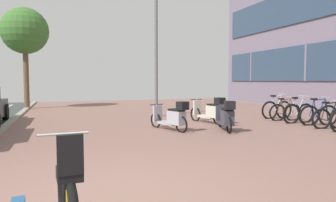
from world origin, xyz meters
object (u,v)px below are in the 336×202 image
(bicycle_rack_05, at_px, (298,113))
(scooter_far, at_px, (172,117))
(bicycle_rack_03, at_px, (330,118))
(lamp_post, at_px, (156,42))
(scooter_mid, at_px, (210,111))
(bicycle_rack_04, at_px, (319,115))
(scooter_near, at_px, (226,117))
(street_tree, at_px, (25,32))
(bicycle_rack_07, at_px, (277,110))
(bicycle_rack_06, at_px, (285,112))

(bicycle_rack_05, height_order, scooter_far, bicycle_rack_05)
(bicycle_rack_03, xyz_separation_m, bicycle_rack_05, (0.01, 1.38, 0.03))
(bicycle_rack_03, height_order, lamp_post, lamp_post)
(scooter_mid, distance_m, lamp_post, 4.04)
(bicycle_rack_04, bearing_deg, scooter_near, -179.95)
(scooter_near, bearing_deg, street_tree, 122.43)
(bicycle_rack_07, height_order, street_tree, street_tree)
(bicycle_rack_05, relative_size, scooter_far, 0.81)
(lamp_post, xyz_separation_m, street_tree, (-5.61, 5.80, 0.99))
(bicycle_rack_06, xyz_separation_m, lamp_post, (-4.24, 2.99, 2.85))
(bicycle_rack_05, relative_size, bicycle_rack_07, 0.97)
(bicycle_rack_07, bearing_deg, bicycle_rack_03, -93.61)
(bicycle_rack_05, relative_size, scooter_near, 0.82)
(bicycle_rack_04, xyz_separation_m, scooter_mid, (-3.30, 1.65, 0.09))
(bicycle_rack_03, height_order, bicycle_rack_06, bicycle_rack_06)
(bicycle_rack_07, bearing_deg, scooter_far, -163.71)
(bicycle_rack_04, distance_m, bicycle_rack_07, 2.08)
(bicycle_rack_03, bearing_deg, lamp_post, 129.94)
(street_tree, bearing_deg, lamp_post, -45.98)
(bicycle_rack_06, height_order, scooter_near, scooter_near)
(scooter_far, distance_m, lamp_post, 4.72)
(scooter_mid, bearing_deg, scooter_near, -101.06)
(bicycle_rack_03, bearing_deg, bicycle_rack_06, 89.88)
(bicycle_rack_04, relative_size, scooter_far, 0.82)
(scooter_mid, height_order, lamp_post, lamp_post)
(bicycle_rack_03, relative_size, street_tree, 0.23)
(street_tree, bearing_deg, bicycle_rack_05, -43.89)
(bicycle_rack_04, relative_size, lamp_post, 0.25)
(lamp_post, relative_size, street_tree, 1.05)
(bicycle_rack_05, height_order, bicycle_rack_07, bicycle_rack_07)
(bicycle_rack_05, bearing_deg, bicycle_rack_03, -90.32)
(bicycle_rack_03, distance_m, bicycle_rack_04, 0.73)
(bicycle_rack_05, relative_size, scooter_mid, 0.77)
(bicycle_rack_07, bearing_deg, scooter_near, -149.68)
(bicycle_rack_03, xyz_separation_m, street_tree, (-9.85, 10.86, 3.84))
(lamp_post, bearing_deg, scooter_mid, -66.56)
(scooter_mid, xyz_separation_m, scooter_far, (-1.83, -1.05, -0.02))
(bicycle_rack_07, bearing_deg, bicycle_rack_04, -88.23)
(bicycle_rack_03, distance_m, lamp_post, 7.19)
(bicycle_rack_06, bearing_deg, bicycle_rack_07, 76.15)
(bicycle_rack_06, height_order, scooter_mid, scooter_mid)
(bicycle_rack_04, relative_size, scooter_mid, 0.78)
(bicycle_rack_04, relative_size, bicycle_rack_05, 1.02)
(bicycle_rack_03, relative_size, scooter_far, 0.74)
(scooter_mid, bearing_deg, bicycle_rack_06, -4.88)
(bicycle_rack_06, bearing_deg, scooter_far, -170.86)
(scooter_near, bearing_deg, bicycle_rack_06, 22.29)
(bicycle_rack_04, distance_m, scooter_far, 5.16)
(bicycle_rack_06, distance_m, lamp_post, 5.92)
(bicycle_rack_03, distance_m, street_tree, 15.16)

